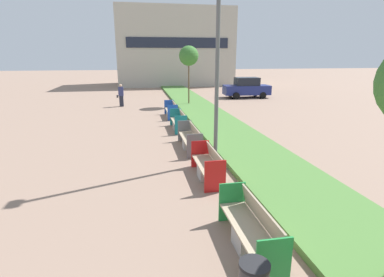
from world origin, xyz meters
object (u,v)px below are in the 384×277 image
object	(u,v)px
bench_grey_frame	(190,140)
bench_blue_frame	(171,111)
street_lamp_post	(218,39)
parked_car_distant	(247,88)
bench_green_frame	(251,232)
bench_red_frame	(208,167)
bench_teal_frame	(179,123)
sapling_tree_far	(189,56)
pedestrian_walking	(121,95)

from	to	relation	value
bench_grey_frame	bench_blue_frame	bearing A→B (deg)	90.03
street_lamp_post	parked_car_distant	distance (m)	18.43
bench_grey_frame	bench_blue_frame	distance (m)	6.85
bench_green_frame	bench_grey_frame	size ratio (longest dim) A/B	0.90
bench_blue_frame	parked_car_distant	distance (m)	11.24
bench_red_frame	bench_grey_frame	world-z (taller)	same
street_lamp_post	bench_grey_frame	bearing A→B (deg)	108.80
street_lamp_post	bench_teal_frame	bearing A→B (deg)	96.67
street_lamp_post	bench_blue_frame	bearing A→B (deg)	94.05
bench_green_frame	sapling_tree_far	bearing A→B (deg)	84.10
bench_red_frame	bench_teal_frame	size ratio (longest dim) A/B	0.98
pedestrian_walking	bench_green_frame	bearing A→B (deg)	-79.89
bench_red_frame	parked_car_distant	world-z (taller)	parked_car_distant
bench_red_frame	pedestrian_walking	bearing A→B (deg)	102.52
bench_grey_frame	parked_car_distant	world-z (taller)	parked_car_distant
bench_red_frame	bench_blue_frame	distance (m)	10.04
bench_green_frame	bench_blue_frame	size ratio (longest dim) A/B	1.05
bench_grey_frame	bench_teal_frame	size ratio (longest dim) A/B	1.15
pedestrian_walking	parked_car_distant	size ratio (longest dim) A/B	0.40
bench_red_frame	bench_blue_frame	world-z (taller)	same
sapling_tree_far	parked_car_distant	bearing A→B (deg)	31.01
bench_red_frame	street_lamp_post	distance (m)	4.20
bench_green_frame	bench_grey_frame	distance (m)	6.86
bench_teal_frame	parked_car_distant	distance (m)	13.85
bench_red_frame	bench_grey_frame	bearing A→B (deg)	89.92
bench_blue_frame	parked_car_distant	bearing A→B (deg)	45.11
pedestrian_walking	parked_car_distant	distance (m)	11.65
bench_blue_frame	street_lamp_post	size ratio (longest dim) A/B	0.27
bench_green_frame	street_lamp_post	world-z (taller)	street_lamp_post
parked_car_distant	street_lamp_post	bearing A→B (deg)	-110.07
bench_green_frame	sapling_tree_far	xyz separation A→B (m)	(1.86, 18.02, 3.37)
street_lamp_post	parked_car_distant	world-z (taller)	street_lamp_post
bench_teal_frame	bench_blue_frame	distance (m)	3.40
bench_red_frame	parked_car_distant	bearing A→B (deg)	66.24
bench_grey_frame	bench_teal_frame	distance (m)	3.45
bench_grey_frame	pedestrian_walking	bearing A→B (deg)	105.81
bench_teal_frame	sapling_tree_far	world-z (taller)	sapling_tree_far
bench_grey_frame	pedestrian_walking	distance (m)	12.15
bench_green_frame	parked_car_distant	size ratio (longest dim) A/B	0.52
pedestrian_walking	parked_car_distant	world-z (taller)	parked_car_distant
bench_green_frame	bench_red_frame	xyz separation A→B (m)	(-0.00, 3.66, -0.00)
bench_grey_frame	sapling_tree_far	bearing A→B (deg)	80.54
bench_blue_frame	sapling_tree_far	xyz separation A→B (m)	(1.86, 4.31, 3.38)
bench_green_frame	street_lamp_post	bearing A→B (deg)	83.14
parked_car_distant	pedestrian_walking	bearing A→B (deg)	-160.78
bench_red_frame	bench_blue_frame	xyz separation A→B (m)	(0.00, 10.04, 0.00)
bench_grey_frame	sapling_tree_far	distance (m)	11.80
bench_blue_frame	parked_car_distant	world-z (taller)	parked_car_distant
bench_green_frame	bench_teal_frame	bearing A→B (deg)	90.01
bench_teal_frame	bench_blue_frame	xyz separation A→B (m)	(-0.00, 3.40, -0.00)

